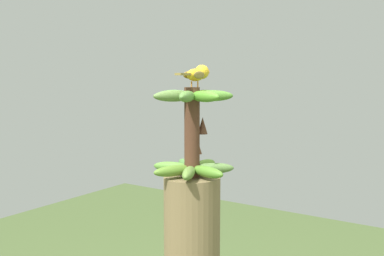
{
  "coord_description": "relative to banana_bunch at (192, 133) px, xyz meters",
  "views": [
    {
      "loc": [
        1.31,
        0.88,
        1.7
      ],
      "look_at": [
        0.0,
        0.0,
        1.52
      ],
      "focal_mm": 42.13,
      "sensor_mm": 36.0,
      "label": 1
    }
  ],
  "objects": [
    {
      "name": "perched_bird",
      "position": [
        -0.03,
        -0.0,
        0.21
      ],
      "size": [
        0.2,
        0.05,
        0.08
      ],
      "color": "#C68933",
      "rests_on": "banana_bunch"
    },
    {
      "name": "banana_bunch",
      "position": [
        0.0,
        0.0,
        0.0
      ],
      "size": [
        0.3,
        0.3,
        0.32
      ],
      "color": "#4C2D1E",
      "rests_on": "banana_tree"
    }
  ]
}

